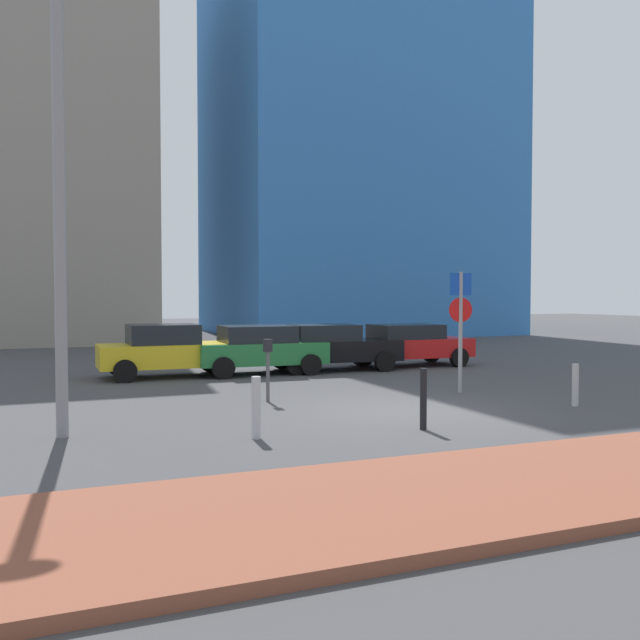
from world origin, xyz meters
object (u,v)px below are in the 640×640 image
object	(u,v)px
traffic_bollard_mid	(256,408)
traffic_bollard_far	(575,385)
parked_car_yellow	(168,350)
street_lamp	(59,164)
parking_sign_post	(461,317)
parking_meter	(268,361)
parked_car_green	(259,348)
traffic_bollard_near	(423,399)
parked_car_red	(408,344)
parked_car_black	(330,347)

from	to	relation	value
traffic_bollard_mid	traffic_bollard_far	size ratio (longest dim) A/B	1.13
parked_car_yellow	street_lamp	bearing A→B (deg)	-111.65
parking_sign_post	traffic_bollard_far	xyz separation A→B (m)	(1.13, -2.67, -1.41)
street_lamp	parking_meter	bearing A→B (deg)	27.90
parked_car_green	traffic_bollard_far	size ratio (longest dim) A/B	4.33
street_lamp	traffic_bollard_near	bearing A→B (deg)	-16.52
parked_car_green	traffic_bollard_mid	world-z (taller)	parked_car_green
parked_car_red	parking_sign_post	xyz separation A→B (m)	(-1.98, -6.00, 1.11)
traffic_bollard_far	street_lamp	bearing A→B (deg)	175.79
parking_sign_post	traffic_bollard_near	distance (m)	5.09
parked_car_green	parked_car_red	distance (m)	5.36
parked_car_green	parked_car_red	bearing A→B (deg)	2.82
traffic_bollard_near	traffic_bollard_mid	size ratio (longest dim) A/B	1.06
street_lamp	parking_sign_post	bearing A→B (deg)	11.75
street_lamp	parked_car_red	bearing A→B (deg)	35.31
parked_car_black	parking_meter	world-z (taller)	parked_car_black
parked_car_green	parked_car_red	world-z (taller)	parked_car_green
traffic_bollard_near	traffic_bollard_far	xyz separation A→B (m)	(4.39, 1.00, -0.09)
parking_meter	street_lamp	bearing A→B (deg)	-152.10
parked_car_yellow	parked_car_black	distance (m)	5.08
parked_car_yellow	traffic_bollard_far	size ratio (longest dim) A/B	4.45
parking_meter	parked_car_red	bearing A→B (deg)	39.47
parking_meter	parking_sign_post	bearing A→B (deg)	-4.77
street_lamp	traffic_bollard_far	world-z (taller)	street_lamp
parked_car_black	parking_sign_post	xyz separation A→B (m)	(1.00, -5.77, 1.10)
parked_car_black	parking_sign_post	distance (m)	5.96
street_lamp	traffic_bollard_near	distance (m)	7.39
parked_car_green	parking_meter	world-z (taller)	parked_car_green
traffic_bollard_far	parking_sign_post	bearing A→B (deg)	112.89
parking_sign_post	parking_meter	size ratio (longest dim) A/B	2.11
traffic_bollard_near	parking_meter	bearing A→B (deg)	111.04
parked_car_black	traffic_bollard_mid	distance (m)	10.44
parked_car_yellow	parked_car_green	size ratio (longest dim) A/B	1.03
parked_car_green	street_lamp	size ratio (longest dim) A/B	0.50
traffic_bollard_near	traffic_bollard_mid	world-z (taller)	traffic_bollard_near
parked_car_red	street_lamp	xyz separation A→B (m)	(-11.18, -7.92, 3.81)
parked_car_yellow	parked_car_green	xyz separation A→B (m)	(2.70, -0.21, -0.01)
street_lamp	traffic_bollard_mid	distance (m)	5.21
parking_meter	traffic_bollard_far	distance (m)	6.72
parked_car_red	parked_car_black	bearing A→B (deg)	-175.43
street_lamp	traffic_bollard_far	distance (m)	11.14
parked_car_yellow	traffic_bollard_far	bearing A→B (deg)	-50.11
parked_car_yellow	traffic_bollard_mid	xyz separation A→B (m)	(-0.14, -9.22, -0.28)
parked_car_green	traffic_bollard_far	distance (m)	9.55
parked_car_red	traffic_bollard_near	xyz separation A→B (m)	(-5.23, -9.68, -0.21)
parked_car_yellow	parked_car_red	distance (m)	8.06
parked_car_black	traffic_bollard_far	distance (m)	8.71
parked_car_black	traffic_bollard_mid	size ratio (longest dim) A/B	4.19
parked_car_yellow	parking_meter	bearing A→B (deg)	-77.27
parked_car_red	street_lamp	world-z (taller)	street_lamp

